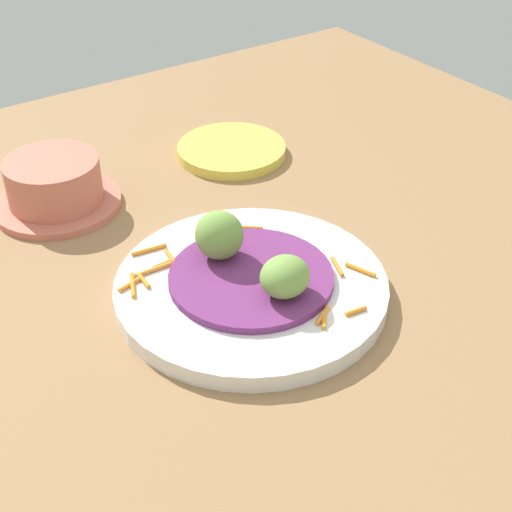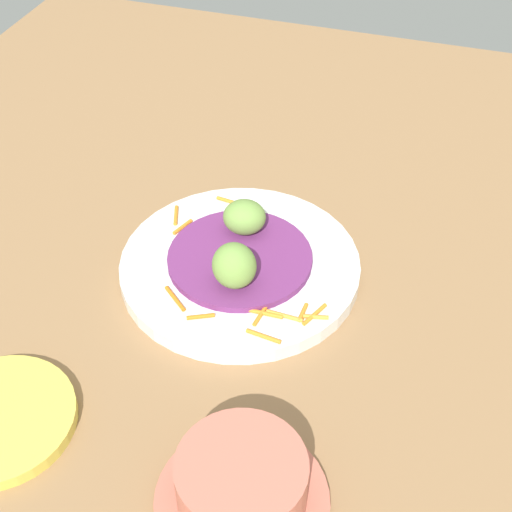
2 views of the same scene
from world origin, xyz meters
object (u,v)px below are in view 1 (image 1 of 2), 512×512
Objects in this scene: main_plate at (251,288)px; side_plate_small at (232,150)px; terracotta_bowl at (55,186)px; guac_scoop_left at (219,235)px; guac_scoop_center at (285,277)px.

side_plate_small is (-23.47, 13.26, -0.22)cm from main_plate.
guac_scoop_left is at bearing 20.29° from terracotta_bowl.
terracotta_bowl is at bearing -159.71° from guac_scoop_left.
guac_scoop_center reaches higher than main_plate.
guac_scoop_left is (-3.86, -0.78, 3.81)cm from main_plate.
terracotta_bowl is at bearing -161.08° from main_plate.
side_plate_small is at bearing 144.39° from guac_scoop_left.
guac_scoop_center is (3.86, 0.78, 3.30)cm from main_plate.
guac_scoop_center is at bearing 11.41° from main_plate.
side_plate_small is at bearing 150.53° from main_plate.
main_plate reaches higher than side_plate_small.
terracotta_bowl is at bearing -91.85° from side_plate_small.
guac_scoop_left reaches higher than terracotta_bowl.
guac_scoop_left reaches higher than main_plate.
side_plate_small is 0.96× the size of terracotta_bowl.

